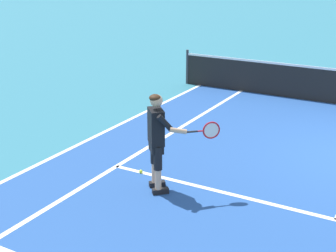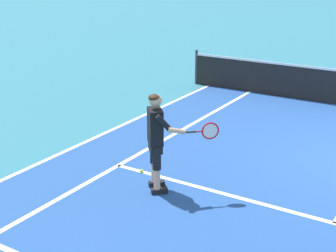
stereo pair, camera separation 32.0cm
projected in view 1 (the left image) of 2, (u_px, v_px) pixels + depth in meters
line_singles_left at (160, 140)px, 10.85m from camera, size 0.10×9.51×0.01m
line_doubles_left at (109, 129)px, 11.49m from camera, size 0.10×9.51×0.01m
tennis_player at (158, 136)px, 8.22m from camera, size 1.17×0.71×1.71m
tennis_ball_near_feet at (141, 171)px, 9.20m from camera, size 0.07×0.07×0.07m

